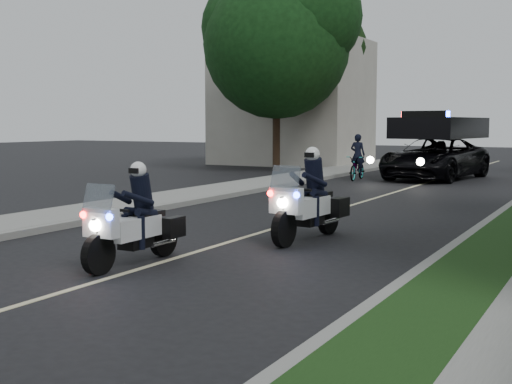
# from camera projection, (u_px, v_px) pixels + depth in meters

# --- Properties ---
(ground) EXTENTS (120.00, 120.00, 0.00)m
(ground) POSITION_uv_depth(u_px,v_px,m) (144.00, 268.00, 10.67)
(ground) COLOR black
(ground) RESTS_ON ground
(curb_right) EXTENTS (0.20, 60.00, 0.15)m
(curb_right) POSITION_uv_depth(u_px,v_px,m) (507.00, 209.00, 17.37)
(curb_right) COLOR gray
(curb_right) RESTS_ON ground
(curb_left) EXTENTS (0.20, 60.00, 0.15)m
(curb_left) POSITION_uv_depth(u_px,v_px,m) (239.00, 193.00, 21.33)
(curb_left) COLOR gray
(curb_left) RESTS_ON ground
(sidewalk_left) EXTENTS (2.00, 60.00, 0.16)m
(sidewalk_left) POSITION_uv_depth(u_px,v_px,m) (211.00, 192.00, 21.87)
(sidewalk_left) COLOR gray
(sidewalk_left) RESTS_ON ground
(building_far) EXTENTS (8.00, 6.00, 7.00)m
(building_far) POSITION_uv_depth(u_px,v_px,m) (292.00, 103.00, 37.74)
(building_far) COLOR #A8A396
(building_far) RESTS_ON ground
(lane_marking) EXTENTS (0.12, 50.00, 0.01)m
(lane_marking) POSITION_uv_depth(u_px,v_px,m) (359.00, 203.00, 19.36)
(lane_marking) COLOR #BFB78C
(lane_marking) RESTS_ON ground
(police_moto_left) EXTENTS (0.71, 2.01, 1.71)m
(police_moto_left) POSITION_uv_depth(u_px,v_px,m) (135.00, 265.00, 10.92)
(police_moto_left) COLOR silver
(police_moto_left) RESTS_ON ground
(police_moto_right) EXTENTS (0.94, 2.26, 1.87)m
(police_moto_right) POSITION_uv_depth(u_px,v_px,m) (308.00, 240.00, 13.21)
(police_moto_right) COLOR white
(police_moto_right) RESTS_ON ground
(police_suv) EXTENTS (3.73, 6.60, 3.04)m
(police_suv) POSITION_uv_depth(u_px,v_px,m) (434.00, 179.00, 27.75)
(police_suv) COLOR black
(police_suv) RESTS_ON ground
(bicycle) EXTENTS (0.82, 1.94, 0.99)m
(bicycle) POSITION_uv_depth(u_px,v_px,m) (357.00, 180.00, 27.26)
(bicycle) COLOR black
(bicycle) RESTS_ON ground
(cyclist) EXTENTS (0.62, 0.42, 1.70)m
(cyclist) POSITION_uv_depth(u_px,v_px,m) (357.00, 180.00, 27.26)
(cyclist) COLOR black
(cyclist) RESTS_ON ground
(tree_left_near) EXTENTS (8.91, 8.91, 11.81)m
(tree_left_near) POSITION_uv_depth(u_px,v_px,m) (276.00, 171.00, 32.35)
(tree_left_near) COLOR #133B14
(tree_left_near) RESTS_ON ground
(tree_left_far) EXTENTS (7.84, 7.84, 10.52)m
(tree_left_far) POSITION_uv_depth(u_px,v_px,m) (302.00, 164.00, 38.23)
(tree_left_far) COLOR black
(tree_left_far) RESTS_ON ground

